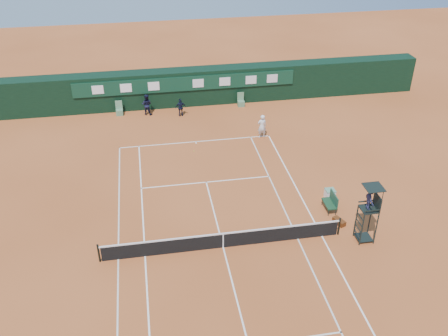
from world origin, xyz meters
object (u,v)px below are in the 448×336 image
at_px(tennis_net, 223,240).
at_px(player_bench, 331,201).
at_px(cooler, 330,194).
at_px(player, 262,126).
at_px(umpire_chair, 370,203).

height_order(tennis_net, player_bench, same).
bearing_deg(tennis_net, cooler, 25.11).
height_order(player_bench, player, player).
bearing_deg(umpire_chair, player_bench, 105.47).
height_order(tennis_net, cooler, tennis_net).
distance_m(cooler, player, 8.72).
relative_size(tennis_net, player_bench, 10.75).
relative_size(umpire_chair, player_bench, 2.85).
xyz_separation_m(umpire_chair, cooler, (-0.46, 3.99, -2.13)).
bearing_deg(tennis_net, player_bench, 18.31).
bearing_deg(player_bench, player, 101.21).
bearing_deg(player, cooler, 98.92).
bearing_deg(umpire_chair, tennis_net, 175.09).
xyz_separation_m(umpire_chair, player, (-2.68, 12.40, -1.55)).
distance_m(tennis_net, cooler, 7.87).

